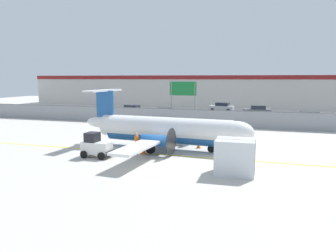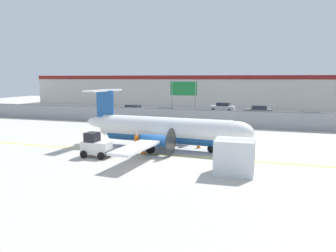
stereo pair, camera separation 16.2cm
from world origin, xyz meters
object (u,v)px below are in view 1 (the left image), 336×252
object	(u,v)px
parked_car_0	(133,110)
ground_crew_worker	(137,142)
traffic_cone_far_left	(237,158)
parked_car_4	(310,118)
highway_sign	(183,92)
cargo_container	(235,157)
baggage_tug	(96,146)
traffic_cone_near_right	(144,150)
commuter_airplane	(167,130)
parked_car_3	(257,111)
parked_car_2	(222,107)
parked_car_1	(163,113)
traffic_cone_near_left	(199,144)

from	to	relation	value
parked_car_0	ground_crew_worker	bearing A→B (deg)	-60.05
ground_crew_worker	traffic_cone_far_left	world-z (taller)	ground_crew_worker
parked_car_4	highway_sign	xyz separation A→B (m)	(-15.96, -3.47, 3.24)
cargo_container	baggage_tug	bearing A→B (deg)	170.86
parked_car_0	highway_sign	world-z (taller)	highway_sign
parked_car_4	traffic_cone_near_right	bearing A→B (deg)	-126.76
traffic_cone_far_left	highway_sign	size ratio (longest dim) A/B	0.12
ground_crew_worker	commuter_airplane	bearing A→B (deg)	22.99
baggage_tug	ground_crew_worker	distance (m)	3.16
baggage_tug	parked_car_3	size ratio (longest dim) A/B	0.54
traffic_cone_near_right	parked_car_2	size ratio (longest dim) A/B	0.15
parked_car_1	baggage_tug	bearing A→B (deg)	93.23
cargo_container	traffic_cone_near_right	world-z (taller)	cargo_container
traffic_cone_near_left	traffic_cone_near_right	distance (m)	5.10
baggage_tug	traffic_cone_near_left	distance (m)	8.75
ground_crew_worker	parked_car_1	xyz separation A→B (m)	(-4.92, 21.49, -0.06)
traffic_cone_near_right	traffic_cone_far_left	world-z (taller)	same
traffic_cone_near_right	traffic_cone_far_left	distance (m)	7.35
commuter_airplane	parked_car_3	distance (m)	27.81
cargo_container	parked_car_2	distance (m)	37.80
traffic_cone_near_left	highway_sign	world-z (taller)	highway_sign
baggage_tug	ground_crew_worker	size ratio (longest dim) A/B	1.39
parked_car_2	highway_sign	bearing A→B (deg)	85.96
highway_sign	cargo_container	bearing A→B (deg)	-67.15
cargo_container	parked_car_3	xyz separation A→B (m)	(0.03, 32.89, -0.21)
baggage_tug	highway_sign	bearing A→B (deg)	87.65
parked_car_3	ground_crew_worker	bearing A→B (deg)	67.73
parked_car_1	parked_car_4	xyz separation A→B (m)	(19.79, 0.28, 0.00)
commuter_airplane	traffic_cone_far_left	size ratio (longest dim) A/B	25.11
commuter_airplane	parked_car_2	distance (m)	31.51
parked_car_2	cargo_container	bearing A→B (deg)	105.62
parked_car_0	parked_car_2	size ratio (longest dim) A/B	1.00
parked_car_0	highway_sign	bearing A→B (deg)	-27.86
traffic_cone_near_left	traffic_cone_far_left	size ratio (longest dim) A/B	1.00
baggage_tug	parked_car_0	bearing A→B (deg)	109.71
parked_car_3	parked_car_4	xyz separation A→B (m)	(6.88, -7.96, 0.00)
traffic_cone_near_right	highway_sign	world-z (taller)	highway_sign
cargo_container	parked_car_3	bearing A→B (deg)	88.02
traffic_cone_near_left	parked_car_4	xyz separation A→B (m)	(10.69, 18.05, 0.58)
parked_car_2	traffic_cone_near_left	bearing A→B (deg)	100.73
parked_car_0	parked_car_4	bearing A→B (deg)	-1.35
ground_crew_worker	cargo_container	world-z (taller)	cargo_container
commuter_airplane	parked_car_2	world-z (taller)	commuter_airplane
commuter_airplane	ground_crew_worker	distance (m)	3.21
traffic_cone_far_left	parked_car_2	bearing A→B (deg)	99.97
ground_crew_worker	parked_car_1	world-z (taller)	same
parked_car_1	parked_car_3	xyz separation A→B (m)	(12.91, 8.24, 0.00)
cargo_container	parked_car_0	xyz separation A→B (m)	(-19.17, 28.21, -0.21)
ground_crew_worker	parked_car_0	bearing A→B (deg)	80.07
traffic_cone_near_right	parked_car_4	bearing A→B (deg)	56.34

